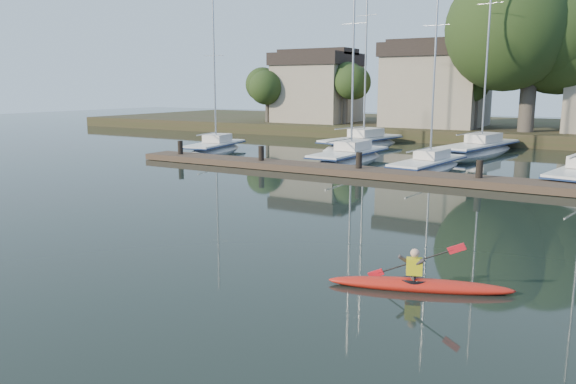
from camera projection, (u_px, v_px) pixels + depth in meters
The scene contains 9 objects.
ground at pixel (256, 252), 15.59m from camera, with size 160.00×160.00×0.00m, color black.
kayak at pixel (419, 283), 12.70m from camera, with size 4.09×1.94×1.33m.
dock at pixel (415, 176), 27.39m from camera, with size 34.00×2.00×1.80m.
sailboat_0 at pixel (215, 154), 39.76m from camera, with size 3.26×7.53×11.56m.
sailboat_1 at pixel (349, 164), 34.58m from camera, with size 2.56×8.74×14.14m.
sailboat_2 at pixel (428, 172), 31.10m from camera, with size 2.89×8.20×13.28m.
sailboat_5 at pixel (361, 149), 42.85m from camera, with size 4.17×10.28×16.60m.
sailboat_6 at pixel (479, 155), 38.91m from camera, with size 4.35×10.95×17.04m.
shore at pixel (531, 101), 48.27m from camera, with size 90.00×25.25×12.75m.
Camera 1 is at (8.39, -12.47, 4.54)m, focal length 35.00 mm.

